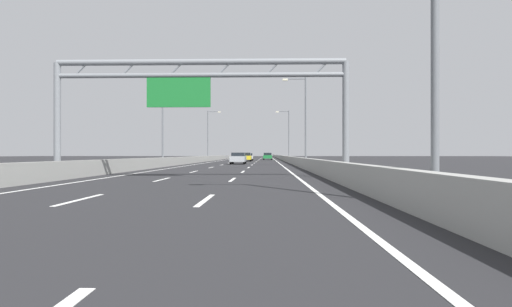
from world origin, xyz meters
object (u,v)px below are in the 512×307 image
Objects in this scene: sign_gantry at (197,88)px; yellow_car at (246,157)px; streetlamp_left_mid at (165,116)px; streetlamp_right_far at (288,132)px; green_car at (268,156)px; blue_car at (238,156)px; white_car at (249,157)px; streetlamp_left_far at (209,132)px; silver_car at (238,158)px; streetlamp_right_mid at (304,116)px.

sign_gantry is 48.57m from yellow_car.
streetlamp_right_far is at bearing 65.72° from streetlamp_left_mid.
green_car is at bearing 109.86° from streetlamp_right_far.
streetlamp_left_mid reaches higher than blue_car.
green_car is (3.73, 8.24, 0.03)m from white_car.
green_car is (11.16, 10.45, -4.63)m from streetlamp_left_far.
streetlamp_right_far is 9.10m from white_car.
silver_car is 1.04× the size of white_car.
sign_gantry is at bearing -109.22° from streetlamp_right_mid.
streetlamp_right_far is at bearing -16.39° from white_car.
streetlamp_right_mid is 2.25× the size of white_car.
yellow_car reaches higher than silver_car.
streetlamp_right_mid reaches higher than green_car.
yellow_car is at bearing 89.88° from sign_gantry.
green_car reaches higher than white_car.
streetlamp_right_far is at bearing -66.64° from blue_car.
silver_car is at bearing 48.49° from streetlamp_left_mid.
streetlamp_left_mid is 14.93m from streetlamp_right_mid.
sign_gantry is at bearing -97.89° from streetlamp_right_far.
silver_car is (0.03, 30.15, -4.06)m from sign_gantry.
streetlamp_right_far reaches higher than silver_car.
sign_gantry is 23.05m from streetlamp_left_mid.
blue_car is 0.96× the size of yellow_car.
yellow_car is (3.76, -32.65, 0.00)m from blue_car.
yellow_car is at bearing 74.39° from streetlamp_left_mid.
streetlamp_left_mid is 12.01m from silver_car.
blue_car is at bearing 92.58° from sign_gantry.
sign_gantry reaches higher than yellow_car.
blue_car is at bearing 94.15° from silver_car.
streetlamp_left_far is 14.93m from streetlamp_right_far.
green_car is at bearing 43.12° from streetlamp_left_far.
blue_car is at bearing 100.78° from streetlamp_right_mid.
streetlamp_left_mid is 2.18× the size of blue_car.
green_car is at bearing 86.64° from sign_gantry.
streetlamp_left_far is (0.00, 33.10, 0.00)m from streetlamp_left_mid.
streetlamp_left_mid and streetlamp_right_far have the same top height.
streetlamp_right_mid is 2.10× the size of yellow_car.
sign_gantry is at bearing -90.12° from white_car.
streetlamp_right_far is at bearing 82.11° from sign_gantry.
streetlamp_right_mid is 36.39m from white_car.
streetlamp_left_far reaches higher than silver_car.
streetlamp_right_mid is 1.00× the size of streetlamp_left_far.
streetlamp_right_mid and streetlamp_left_far have the same top height.
white_car is (7.43, 2.21, -4.65)m from streetlamp_left_far.
streetlamp_left_far is at bearing 180.00° from streetlamp_right_far.
streetlamp_right_far is 10.99m from yellow_car.
streetlamp_right_far is at bearing 72.99° from silver_car.
streetlamp_right_mid is 33.10m from streetlamp_right_far.
streetlamp_left_mid is 33.10m from streetlamp_left_far.
sign_gantry is 1.66× the size of streetlamp_right_far.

